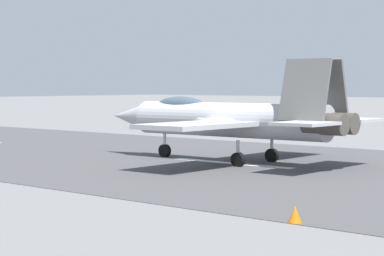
% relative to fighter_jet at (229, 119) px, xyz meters
% --- Properties ---
extents(ground_plane, '(400.00, 400.00, 0.00)m').
position_rel_fighter_jet_xyz_m(ground_plane, '(0.21, 0.45, -2.43)').
color(ground_plane, slate).
extents(runway_strip, '(240.00, 26.00, 0.02)m').
position_rel_fighter_jet_xyz_m(runway_strip, '(0.19, 0.45, -2.42)').
color(runway_strip, '#454446').
rests_on(runway_strip, ground).
extents(fighter_jet, '(16.75, 14.42, 5.63)m').
position_rel_fighter_jet_xyz_m(fighter_jet, '(0.00, 0.00, 0.00)').
color(fighter_jet, '#B1B0B7').
rests_on(fighter_jet, ground).
extents(marker_cone_near, '(0.44, 0.44, 0.55)m').
position_rel_fighter_jet_xyz_m(marker_cone_near, '(-13.22, 13.22, -2.16)').
color(marker_cone_near, orange).
rests_on(marker_cone_near, ground).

